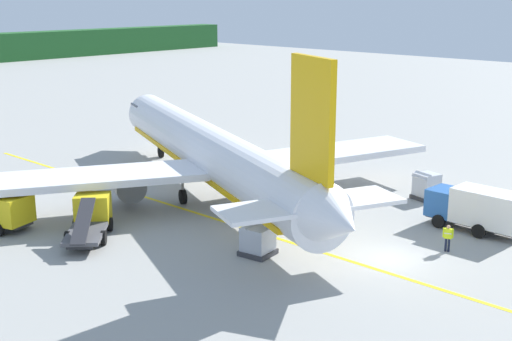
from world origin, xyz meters
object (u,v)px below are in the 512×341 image
Objects in this scene: cargo_container_near at (257,241)px; cargo_container_mid at (426,186)px; airliner_foreground at (211,153)px; service_truck_pushback at (90,217)px; service_truck_baggage at (477,208)px; crew_marshaller at (448,236)px.

cargo_container_mid is at bearing -4.88° from cargo_container_near.
service_truck_pushback is (-11.16, -0.55, -2.20)m from airliner_foreground.
crew_marshaller is at bearing -173.92° from service_truck_baggage.
airliner_foreground is at bearing 130.87° from cargo_container_mid.
crew_marshaller is at bearing -44.21° from cargo_container_near.
airliner_foreground reaches higher than service_truck_pushback.
service_truck_pushback is at bearing 125.34° from crew_marshaller.
service_truck_pushback is (-17.51, 17.66, -0.40)m from service_truck_baggage.
airliner_foreground is 18.33× the size of cargo_container_mid.
airliner_foreground is at bearing 95.22° from crew_marshaller.
service_truck_baggage is 4.70m from crew_marshaller.
cargo_container_near is at bearing -65.26° from service_truck_pushback.
service_truck_pushback is 22.26m from crew_marshaller.
cargo_container_mid is 1.29× the size of crew_marshaller.
cargo_container_near is 0.95× the size of cargo_container_mid.
service_truck_pushback is 2.77× the size of cargo_container_near.
cargo_container_near is 1.22× the size of crew_marshaller.
service_truck_baggage is at bearing -45.25° from service_truck_pushback.
service_truck_baggage is 2.91× the size of cargo_container_mid.
crew_marshaller is at bearing -54.66° from service_truck_pushback.
airliner_foreground is 18.94m from crew_marshaller.
service_truck_baggage is at bearing -125.11° from cargo_container_mid.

